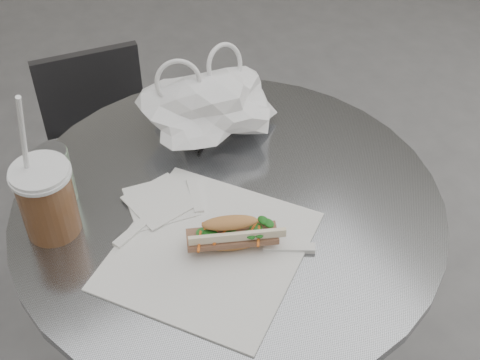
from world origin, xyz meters
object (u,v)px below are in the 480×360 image
iced_coffee (47,199)px  drink_can (56,175)px  chair_far (114,189)px  banh_mi (231,234)px  cafe_table (230,297)px  sunglasses (207,122)px

iced_coffee → drink_can: size_ratio=2.64×
chair_far → iced_coffee: size_ratio=2.27×
banh_mi → iced_coffee: (-0.23, 0.20, 0.04)m
cafe_table → sunglasses: size_ratio=7.95×
chair_far → sunglasses: sunglasses is taller
banh_mi → drink_can: bearing=152.0°
iced_coffee → sunglasses: 0.37m
drink_can → chair_far: bearing=60.8°
cafe_table → banh_mi: size_ratio=3.95×
chair_far → drink_can: 0.69m
cafe_table → iced_coffee: 0.46m
chair_far → drink_can: (-0.23, -0.42, 0.50)m
chair_far → drink_can: bearing=72.7°
banh_mi → cafe_table: bearing=86.4°
cafe_table → drink_can: bearing=144.6°
cafe_table → sunglasses: 0.36m
cafe_table → iced_coffee: bearing=158.7°
chair_far → iced_coffee: iced_coffee is taller
chair_far → banh_mi: bearing=98.2°
drink_can → sunglasses: bearing=4.2°
banh_mi → sunglasses: 0.31m
cafe_table → sunglasses: sunglasses is taller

